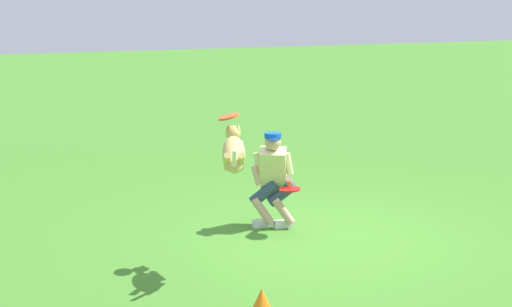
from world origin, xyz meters
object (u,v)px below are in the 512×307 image
at_px(person, 273,176).
at_px(training_cone, 262,305).
at_px(dog, 234,152).
at_px(frisbee_flying, 229,117).
at_px(frisbee_held, 290,189).

xyz_separation_m(person, training_cone, (1.19, 2.78, -0.53)).
bearing_deg(training_cone, dog, -96.68).
bearing_deg(training_cone, person, -113.11).
distance_m(frisbee_flying, frisbee_held, 1.74).
relative_size(dog, frisbee_flying, 4.30).
distance_m(dog, frisbee_flying, 0.47).
bearing_deg(frisbee_held, training_cone, 62.18).
bearing_deg(frisbee_flying, person, -130.06).
height_order(person, training_cone, person).
bearing_deg(dog, frisbee_held, -27.80).
xyz_separation_m(person, frisbee_held, (-0.08, 0.38, -0.09)).
xyz_separation_m(person, dog, (1.04, 1.49, 0.70)).
height_order(frisbee_flying, training_cone, frisbee_flying).
relative_size(frisbee_flying, frisbee_held, 0.86).
relative_size(person, training_cone, 3.82).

